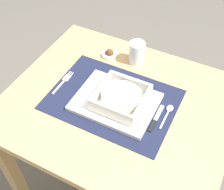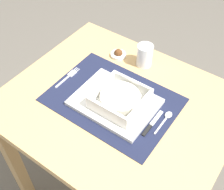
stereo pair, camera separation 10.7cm
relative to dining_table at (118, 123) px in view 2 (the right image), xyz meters
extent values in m
plane|color=#59544C|center=(0.00, 0.00, -0.62)|extent=(6.00, 6.00, 0.00)
cube|color=tan|center=(0.00, 0.00, 0.11)|extent=(0.83, 0.69, 0.03)
cube|color=#A48252|center=(-0.36, -0.30, -0.26)|extent=(0.05, 0.05, 0.71)
cube|color=#A48252|center=(-0.36, 0.30, -0.26)|extent=(0.05, 0.05, 0.71)
cube|color=#A48252|center=(0.36, 0.30, -0.26)|extent=(0.05, 0.05, 0.71)
cube|color=#191E38|center=(-0.02, 0.00, 0.12)|extent=(0.47, 0.34, 0.00)
cube|color=white|center=(-0.01, -0.01, 0.13)|extent=(0.29, 0.22, 0.02)
cube|color=white|center=(0.02, -0.01, 0.15)|extent=(0.17, 0.17, 0.01)
cube|color=white|center=(-0.06, -0.01, 0.17)|extent=(0.01, 0.17, 0.04)
cube|color=white|center=(0.10, -0.01, 0.17)|extent=(0.01, 0.17, 0.04)
cube|color=white|center=(0.02, -0.09, 0.17)|extent=(0.15, 0.01, 0.04)
cube|color=white|center=(0.02, 0.07, 0.17)|extent=(0.15, 0.01, 0.04)
cylinder|color=silver|center=(0.02, -0.01, 0.17)|extent=(0.14, 0.14, 0.03)
cube|color=silver|center=(-0.24, -0.04, 0.13)|extent=(0.01, 0.08, 0.00)
cube|color=silver|center=(-0.24, 0.02, 0.13)|extent=(0.02, 0.04, 0.00)
cylinder|color=silver|center=(-0.24, 0.04, 0.13)|extent=(0.00, 0.02, 0.00)
cylinder|color=silver|center=(-0.24, 0.04, 0.13)|extent=(0.00, 0.02, 0.00)
cylinder|color=silver|center=(-0.23, 0.04, 0.13)|extent=(0.00, 0.02, 0.00)
cube|color=silver|center=(0.18, -0.01, 0.13)|extent=(0.01, 0.08, 0.00)
ellipsoid|color=silver|center=(0.18, 0.05, 0.13)|extent=(0.02, 0.03, 0.01)
cube|color=black|center=(0.15, -0.05, 0.13)|extent=(0.01, 0.05, 0.01)
cube|color=silver|center=(0.15, 0.02, 0.13)|extent=(0.01, 0.08, 0.00)
cube|color=#59331E|center=(0.13, -0.02, 0.13)|extent=(0.01, 0.06, 0.01)
cube|color=silver|center=(0.13, 0.04, 0.13)|extent=(0.01, 0.08, 0.00)
cylinder|color=white|center=(-0.03, 0.24, 0.17)|extent=(0.07, 0.07, 0.09)
cylinder|color=gold|center=(-0.03, 0.24, 0.15)|extent=(0.05, 0.05, 0.05)
cylinder|color=white|center=(-0.15, 0.22, 0.13)|extent=(0.07, 0.07, 0.01)
sphere|color=#593319|center=(-0.15, 0.22, 0.14)|extent=(0.04, 0.04, 0.04)
camera|label=1|loc=(0.31, -0.65, 0.95)|focal=47.25mm
camera|label=2|loc=(0.40, -0.59, 0.95)|focal=47.25mm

